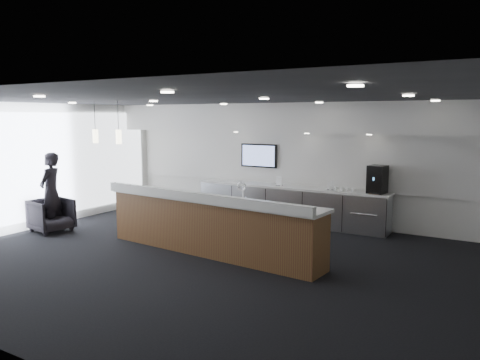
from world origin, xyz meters
The scene contains 23 objects.
ground centered at (0.00, 0.00, 0.00)m, with size 10.00×10.00×0.00m, color black.
ceiling centered at (0.00, 0.00, 3.00)m, with size 10.00×8.00×0.02m, color black.
back_wall centered at (0.00, 4.00, 1.50)m, with size 10.00×0.02×3.00m, color white.
left_wall centered at (-5.00, 0.00, 1.50)m, with size 0.02×8.00×3.00m, color white.
soffit_bulkhead centered at (0.00, 3.55, 2.65)m, with size 10.00×0.90×0.70m, color silver.
alcove_panel centered at (0.00, 3.97, 1.60)m, with size 9.80×0.06×1.40m, color silver.
window_blinds_wall centered at (-4.96, 0.00, 1.50)m, with size 0.04×7.36×2.55m, color white.
back_credenza centered at (0.00, 3.64, 0.48)m, with size 5.06×0.66×0.95m.
wall_tv centered at (-1.00, 3.91, 1.65)m, with size 1.05×0.08×0.62m.
pendant_left centered at (-2.40, 0.80, 2.25)m, with size 0.12×0.12×0.30m, color #FFF3C6.
pendant_right centered at (-3.10, 0.80, 2.25)m, with size 0.12×0.12×0.30m, color #FFF3C6.
ceiling_can_lights centered at (0.00, 0.00, 2.97)m, with size 7.00×5.00×0.02m, color white, non-canonical shape.
service_counter centered at (-0.21, 0.44, 0.58)m, with size 4.92×1.22×1.49m.
coffee_machine centered at (2.20, 3.63, 1.27)m, with size 0.42×0.51×0.63m.
info_sign_left centered at (-0.23, 3.55, 1.06)m, with size 0.16×0.02×0.23m, color white.
info_sign_right centered at (1.11, 3.58, 1.06)m, with size 0.16×0.02×0.22m, color white.
armchair centered at (-4.40, 0.00, 0.39)m, with size 0.83×0.85×0.77m, color black.
lounge_guest centered at (-4.53, 0.11, 0.92)m, with size 0.67×0.44×1.84m, color black.
cup_0 centered at (1.68, 3.57, 0.99)m, with size 0.10×0.10×0.09m, color white.
cup_1 centered at (1.54, 3.57, 0.99)m, with size 0.10×0.10×0.09m, color white.
cup_2 centered at (1.40, 3.57, 0.99)m, with size 0.10×0.10×0.09m, color white.
cup_3 centered at (1.26, 3.57, 0.99)m, with size 0.10×0.10×0.09m, color white.
cup_4 centered at (1.12, 3.57, 0.99)m, with size 0.10×0.10×0.09m, color white.
Camera 1 is at (4.87, -6.97, 2.68)m, focal length 35.00 mm.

